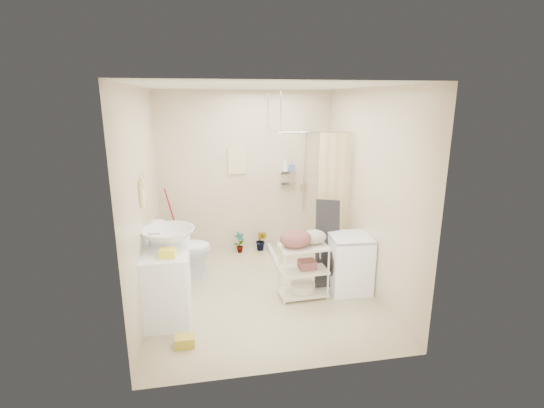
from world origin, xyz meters
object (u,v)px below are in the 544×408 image
Objects in this scene: washing_machine at (349,263)px; vanity at (168,281)px; toilet at (182,250)px; laundry_rack at (303,266)px.

vanity is at bearing -171.43° from washing_machine.
toilet is 1.76m from laundry_rack.
washing_machine is at bearing -112.61° from toilet.
laundry_rack is (1.65, 0.12, -0.00)m from vanity.
laundry_rack is at bearing -169.29° from washing_machine.
vanity reaches higher than toilet.
washing_machine is 0.90× the size of laundry_rack.
vanity is 2.31m from washing_machine.
vanity is 1.14× the size of toilet.
vanity is 1.14× the size of laundry_rack.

